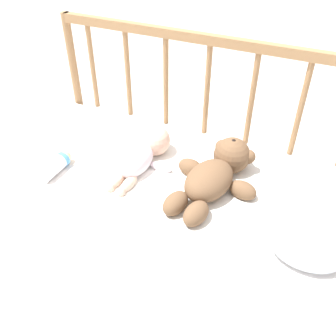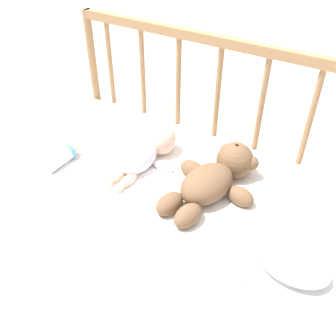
{
  "view_description": "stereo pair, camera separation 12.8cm",
  "coord_description": "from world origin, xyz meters",
  "px_view_note": "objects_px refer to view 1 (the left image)",
  "views": [
    {
      "loc": [
        0.43,
        -0.91,
        1.33
      ],
      "look_at": [
        0.0,
        0.0,
        0.54
      ],
      "focal_mm": 40.0,
      "sensor_mm": 36.0,
      "label": 1
    },
    {
      "loc": [
        0.54,
        -0.85,
        1.33
      ],
      "look_at": [
        0.0,
        0.0,
        0.54
      ],
      "focal_mm": 40.0,
      "sensor_mm": 36.0,
      "label": 2
    }
  ],
  "objects_px": {
    "teddy_bear": "(216,174)",
    "baby": "(145,153)",
    "baby_bottle": "(56,165)",
    "small_pillow": "(306,251)"
  },
  "relations": [
    {
      "from": "teddy_bear",
      "to": "baby",
      "type": "distance_m",
      "value": 0.28
    },
    {
      "from": "baby_bottle",
      "to": "small_pillow",
      "type": "bearing_deg",
      "value": -1.11
    },
    {
      "from": "baby",
      "to": "small_pillow",
      "type": "relative_size",
      "value": 1.75
    },
    {
      "from": "baby_bottle",
      "to": "small_pillow",
      "type": "relative_size",
      "value": 0.78
    },
    {
      "from": "baby",
      "to": "teddy_bear",
      "type": "bearing_deg",
      "value": -2.6
    },
    {
      "from": "baby",
      "to": "small_pillow",
      "type": "xyz_separation_m",
      "value": [
        0.61,
        -0.2,
        -0.02
      ]
    },
    {
      "from": "teddy_bear",
      "to": "baby_bottle",
      "type": "relative_size",
      "value": 2.75
    },
    {
      "from": "baby_bottle",
      "to": "small_pillow",
      "type": "height_order",
      "value": "small_pillow"
    },
    {
      "from": "baby",
      "to": "baby_bottle",
      "type": "xyz_separation_m",
      "value": [
        -0.27,
        -0.18,
        -0.02
      ]
    },
    {
      "from": "teddy_bear",
      "to": "small_pillow",
      "type": "xyz_separation_m",
      "value": [
        0.33,
        -0.18,
        -0.02
      ]
    }
  ]
}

